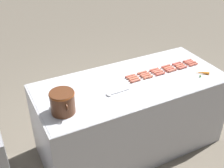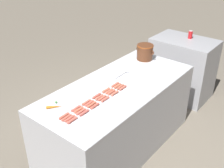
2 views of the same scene
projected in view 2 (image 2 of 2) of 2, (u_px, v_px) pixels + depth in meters
ground_plane at (118, 145)px, 3.70m from camera, size 20.00×20.00×0.00m
griddle_counter at (118, 117)px, 3.48m from camera, size 0.94×2.11×0.92m
back_cabinet at (182, 68)px, 4.63m from camera, size 0.98×0.66×1.00m
hot_dog_0 at (64, 116)px, 2.68m from camera, size 0.03×0.13×0.03m
hot_dog_1 at (76, 108)px, 2.80m from camera, size 0.04×0.13×0.03m
hot_dog_2 at (86, 102)px, 2.90m from camera, size 0.03×0.13×0.03m
hot_dog_3 at (97, 96)px, 3.01m from camera, size 0.03×0.13×0.03m
hot_dog_4 at (106, 90)px, 3.12m from camera, size 0.04×0.13×0.03m
hot_dog_5 at (115, 85)px, 3.24m from camera, size 0.03×0.13×0.03m
hot_dog_6 at (67, 118)px, 2.66m from camera, size 0.03×0.13×0.03m
hot_dog_7 at (79, 110)px, 2.78m from camera, size 0.03×0.13×0.03m
hot_dog_8 at (90, 103)px, 2.88m from camera, size 0.03×0.13×0.03m
hot_dog_9 at (99, 97)px, 2.99m from camera, size 0.03×0.13×0.03m
hot_dog_10 at (109, 91)px, 3.10m from camera, size 0.03×0.13×0.03m
hot_dog_11 at (118, 86)px, 3.21m from camera, size 0.03×0.13×0.03m
hot_dog_12 at (70, 118)px, 2.65m from camera, size 0.03×0.13×0.03m
hot_dog_13 at (81, 112)px, 2.75m from camera, size 0.03×0.13×0.03m
hot_dog_14 at (92, 104)px, 2.86m from camera, size 0.03×0.13×0.03m
hot_dog_15 at (102, 98)px, 2.97m from camera, size 0.03×0.13×0.03m
hot_dog_16 at (111, 92)px, 3.08m from camera, size 0.03×0.13×0.03m
hot_dog_17 at (120, 87)px, 3.19m from camera, size 0.03×0.13×0.03m
hot_dog_18 at (72, 120)px, 2.62m from camera, size 0.03×0.13×0.03m
hot_dog_19 at (84, 113)px, 2.73m from camera, size 0.03×0.13×0.03m
hot_dog_20 at (95, 106)px, 2.84m from camera, size 0.03×0.13×0.03m
hot_dog_21 at (105, 99)px, 2.95m from camera, size 0.03×0.13×0.03m
hot_dog_22 at (115, 93)px, 3.06m from camera, size 0.03×0.13×0.03m
hot_dog_23 at (123, 88)px, 3.17m from camera, size 0.03×0.13×0.03m
bean_pot at (145, 51)px, 3.86m from camera, size 0.29×0.23×0.22m
serving_spoon at (125, 73)px, 3.52m from camera, size 0.07×0.27×0.02m
carrot at (55, 106)px, 2.83m from camera, size 0.13×0.15×0.03m
soda_can at (190, 35)px, 4.41m from camera, size 0.07×0.07×0.13m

